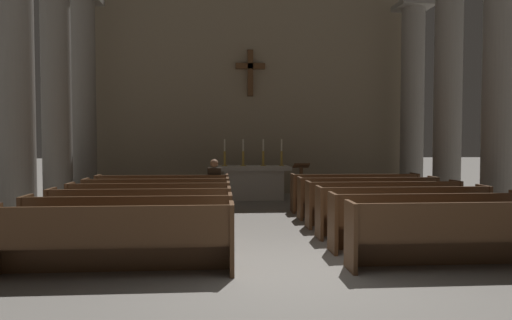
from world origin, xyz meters
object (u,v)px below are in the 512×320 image
object	(u,v)px
altar	(253,182)
column_right_fourth	(412,103)
candlestick_inner_right	(263,157)
pew_right_row_5	(367,198)
column_left_second	(16,82)
lone_worshipper	(214,185)
pew_right_row_4	(383,204)
lectern	(301,185)
pew_right_row_3	(403,212)
pew_right_row_1	(461,235)
pew_left_row_4	(150,206)
pew_left_row_6	(163,194)
candlestick_outer_left	(225,157)
pew_left_row_1	(114,240)
pew_left_row_2	(129,225)
column_left_third	(56,94)
column_right_third	(448,96)
column_left_fourth	(84,101)
pew_left_row_5	(157,200)
candlestick_inner_left	(243,157)
candlestick_outer_right	(282,157)
pew_right_row_2	(428,222)
pew_right_row_6	(355,193)
column_right_second	(500,86)
pew_left_row_3	(141,215)

from	to	relation	value
altar	column_right_fourth	bearing A→B (deg)	5.41
candlestick_inner_right	pew_right_row_5	bearing A→B (deg)	-60.18
column_left_second	lone_worshipper	size ratio (longest dim) A/B	4.58
pew_right_row_4	lectern	world-z (taller)	lectern
pew_right_row_3	column_left_second	bearing A→B (deg)	168.80
pew_right_row_1	pew_left_row_4	bearing A→B (deg)	146.40
column_right_fourth	candlestick_inner_right	bearing A→B (deg)	-174.25
pew_left_row_6	candlestick_outer_left	distance (m)	3.06
pew_left_row_1	pew_left_row_2	xyz separation A→B (m)	(0.00, 1.04, 0.00)
column_left_third	candlestick_inner_right	bearing A→B (deg)	19.22
column_right_third	altar	xyz separation A→B (m)	(-5.05, 1.86, -2.41)
pew_left_row_6	pew_right_row_1	distance (m)	7.03
pew_right_row_4	column_left_fourth	world-z (taller)	column_left_fourth
pew_left_row_5	candlestick_outer_left	bearing A→B (deg)	67.23
pew_left_row_5	candlestick_inner_right	xyz separation A→B (m)	(2.65, 3.58, 0.80)
candlestick_inner_left	candlestick_outer_right	size ratio (longest dim) A/B	1.00
candlestick_inner_right	pew_right_row_4	bearing A→B (deg)	-66.06
pew_left_row_5	pew_right_row_5	world-z (taller)	same
pew_left_row_6	column_left_third	xyz separation A→B (m)	(-2.69, 0.68, 2.46)
pew_right_row_4	lectern	distance (m)	3.60
column_right_third	column_right_fourth	xyz separation A→B (m)	(0.00, 2.34, 0.00)
pew_right_row_3	column_left_third	world-z (taller)	column_left_third
column_right_fourth	pew_right_row_1	bearing A→B (deg)	-108.10
lectern	candlestick_inner_right	bearing A→B (deg)	128.12
pew_right_row_4	pew_right_row_2	bearing A→B (deg)	-90.00
pew_right_row_6	lone_worshipper	bearing A→B (deg)	179.37
column_right_second	column_right_fourth	bearing A→B (deg)	90.00
pew_left_row_2	candlestick_inner_right	world-z (taller)	candlestick_inner_right
pew_left_row_6	column_left_fourth	bearing A→B (deg)	131.71
candlestick_inner_left	column_left_second	bearing A→B (deg)	-138.46
column_right_second	pew_right_row_4	bearing A→B (deg)	-171.08
pew_left_row_5	lone_worshipper	bearing A→B (deg)	41.19
column_left_fourth	lectern	size ratio (longest dim) A/B	5.24
pew_left_row_1	pew_left_row_6	size ratio (longest dim) A/B	1.00
pew_right_row_2	column_right_fourth	distance (m)	8.06
lectern	column_left_third	bearing A→B (deg)	-173.98
column_right_second	column_left_fourth	world-z (taller)	same
pew_right_row_5	column_left_third	world-z (taller)	column_left_third
pew_left_row_2	pew_left_row_4	size ratio (longest dim) A/B	1.00
column_left_fourth	pew_left_row_4	bearing A→B (deg)	-62.20
pew_left_row_1	pew_right_row_3	distance (m)	5.15
column_left_second	lectern	world-z (taller)	column_left_second
pew_right_row_2	candlestick_outer_right	world-z (taller)	candlestick_outer_right
column_left_third	column_right_fourth	size ratio (longest dim) A/B	1.00
pew_left_row_1	pew_right_row_5	distance (m)	6.29
pew_right_row_4	column_right_second	distance (m)	3.67
pew_left_row_4	pew_right_row_3	world-z (taller)	same
pew_right_row_2	candlestick_outer_right	bearing A→B (deg)	102.63
pew_left_row_3	column_right_fourth	bearing A→B (deg)	39.72
pew_left_row_3	pew_right_row_5	distance (m)	5.15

